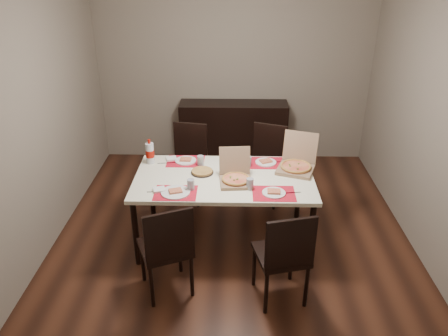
{
  "coord_description": "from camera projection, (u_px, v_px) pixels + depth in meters",
  "views": [
    {
      "loc": [
        -0.0,
        -4.03,
        2.79
      ],
      "look_at": [
        -0.09,
        -0.13,
        0.85
      ],
      "focal_mm": 35.0,
      "sensor_mm": 36.0,
      "label": 1
    }
  ],
  "objects": [
    {
      "name": "soda_bottle",
      "position": [
        150.0,
        153.0,
        4.64
      ],
      "size": [
        0.09,
        0.09,
        0.27
      ],
      "color": "silver",
      "rests_on": "dining_table"
    },
    {
      "name": "pizza_box_right",
      "position": [
        296.0,
        164.0,
        4.52
      ],
      "size": [
        0.46,
        0.49,
        0.36
      ],
      "color": "#88694E",
      "rests_on": "dining_table"
    },
    {
      "name": "chair_far_left",
      "position": [
        189.0,
        158.0,
        5.34
      ],
      "size": [
        0.49,
        0.49,
        0.93
      ],
      "color": "black",
      "rests_on": "ground"
    },
    {
      "name": "sideboard",
      "position": [
        233.0,
        133.0,
        6.24
      ],
      "size": [
        1.5,
        0.4,
        0.9
      ],
      "primitive_type": "cube",
      "color": "black",
      "rests_on": "ground"
    },
    {
      "name": "pizza_box_center",
      "position": [
        236.0,
        177.0,
        4.28
      ],
      "size": [
        0.34,
        0.37,
        0.31
      ],
      "color": "#88694E",
      "rests_on": "dining_table"
    },
    {
      "name": "ground",
      "position": [
        232.0,
        232.0,
        4.85
      ],
      "size": [
        3.8,
        4.0,
        0.02
      ],
      "primitive_type": "cube",
      "color": "#442215",
      "rests_on": "ground"
    },
    {
      "name": "chair_near_right",
      "position": [
        284.0,
        254.0,
        3.66
      ],
      "size": [
        0.51,
        0.51,
        0.93
      ],
      "color": "black",
      "rests_on": "ground"
    },
    {
      "name": "setting_far_left",
      "position": [
        188.0,
        160.0,
        4.69
      ],
      "size": [
        0.5,
        0.3,
        0.11
      ],
      "color": "red",
      "rests_on": "dining_table"
    },
    {
      "name": "room_walls",
      "position": [
        234.0,
        66.0,
        4.46
      ],
      "size": [
        3.84,
        4.02,
        2.62
      ],
      "color": "gray",
      "rests_on": "ground"
    },
    {
      "name": "dip_bowl",
      "position": [
        241.0,
        165.0,
        4.6
      ],
      "size": [
        0.13,
        0.13,
        0.03
      ],
      "primitive_type": "imported",
      "rotation": [
        0.0,
        0.0,
        0.17
      ],
      "color": "white",
      "rests_on": "dining_table"
    },
    {
      "name": "setting_far_right",
      "position": [
        261.0,
        162.0,
        4.65
      ],
      "size": [
        0.48,
        0.3,
        0.11
      ],
      "color": "red",
      "rests_on": "dining_table"
    },
    {
      "name": "chair_far_right",
      "position": [
        267.0,
        160.0,
        5.31
      ],
      "size": [
        0.54,
        0.54,
        0.93
      ],
      "color": "black",
      "rests_on": "ground"
    },
    {
      "name": "setting_near_left",
      "position": [
        177.0,
        190.0,
        4.11
      ],
      "size": [
        0.47,
        0.3,
        0.11
      ],
      "color": "red",
      "rests_on": "dining_table"
    },
    {
      "name": "faina_plate",
      "position": [
        202.0,
        172.0,
        4.47
      ],
      "size": [
        0.23,
        0.23,
        0.03
      ],
      "color": "black",
      "rests_on": "dining_table"
    },
    {
      "name": "setting_near_right",
      "position": [
        267.0,
        190.0,
        4.1
      ],
      "size": [
        0.52,
        0.3,
        0.11
      ],
      "color": "red",
      "rests_on": "dining_table"
    },
    {
      "name": "chair_near_left",
      "position": [
        167.0,
        247.0,
        3.75
      ],
      "size": [
        0.55,
        0.55,
        0.93
      ],
      "color": "black",
      "rests_on": "ground"
    },
    {
      "name": "dining_table",
      "position": [
        224.0,
        183.0,
        4.42
      ],
      "size": [
        1.8,
        1.0,
        0.75
      ],
      "color": "#F3EECD",
      "rests_on": "ground"
    },
    {
      "name": "napkin_loose",
      "position": [
        230.0,
        180.0,
        4.32
      ],
      "size": [
        0.16,
        0.16,
        0.02
      ],
      "primitive_type": "cube",
      "rotation": [
        0.0,
        0.0,
        0.59
      ],
      "color": "white",
      "rests_on": "dining_table"
    }
  ]
}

